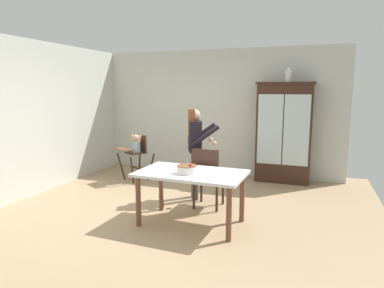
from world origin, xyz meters
The scene contains 10 objects.
ground_plane centered at (0.00, 0.00, 0.00)m, with size 6.24×6.24×0.00m, color tan.
wall_back centered at (0.00, 2.63, 1.35)m, with size 5.32×0.06×2.70m, color silver.
wall_left centered at (-2.63, 0.00, 1.35)m, with size 0.06×5.32×2.70m, color silver.
china_cabinet centered at (1.44, 2.37, 1.00)m, with size 1.11×0.48×1.99m.
ceramic_vase centered at (1.48, 2.37, 2.11)m, with size 0.13×0.13×0.27m.
high_chair_with_toddler centered at (-1.39, 1.45, 0.65)m, with size 0.78×0.84×0.95m.
adult_person centered at (0.14, 0.74, 0.97)m, with size 0.64×0.63×1.53m.
dining_table centered at (0.45, -0.32, 0.64)m, with size 1.48×0.91×0.74m.
birthday_cake centered at (0.43, -0.40, 0.79)m, with size 0.28×0.28×0.19m.
dining_chair_far_side centered at (0.48, 0.33, 0.56)m, with size 0.44×0.44×0.96m.
Camera 1 is at (1.98, -4.49, 1.85)m, focal length 31.41 mm.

